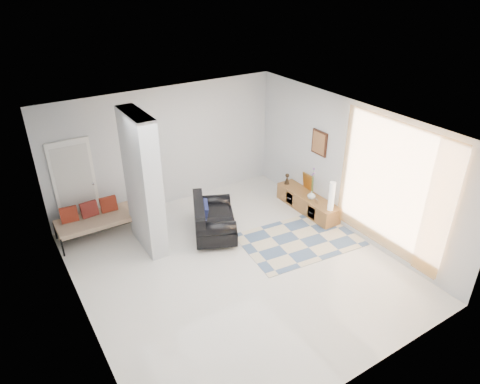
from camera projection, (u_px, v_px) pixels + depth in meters
floor at (236, 266)px, 8.17m from camera, size 6.00×6.00×0.00m
ceiling at (235, 127)px, 6.85m from camera, size 6.00×6.00×0.00m
wall_back at (166, 148)px, 9.74m from camera, size 6.00×0.00×6.00m
wall_front at (364, 304)px, 5.28m from camera, size 6.00×0.00×6.00m
wall_left at (75, 253)px, 6.21m from camera, size 0.00×6.00×6.00m
wall_right at (349, 168)px, 8.81m from camera, size 0.00×6.00×6.00m
partition_column at (143, 183)px, 8.18m from camera, size 0.35×1.20×2.80m
hallway_door at (75, 186)px, 8.90m from camera, size 0.85×0.06×2.04m
curtain at (391, 188)px, 7.89m from camera, size 0.00×2.55×2.55m
wall_art at (319, 143)px, 9.34m from camera, size 0.04×0.45×0.55m
media_console at (307, 203)px, 9.93m from camera, size 0.45×1.76×0.80m
loveseat at (212, 219)px, 8.98m from camera, size 1.32×1.61×0.76m
daybed at (98, 218)px, 8.94m from camera, size 1.77×0.76×0.77m
area_rug at (300, 239)px, 8.96m from camera, size 2.55×1.84×0.01m
cylinder_lamp at (332, 196)px, 9.11m from camera, size 0.12×0.12×0.66m
bronze_figurine at (287, 179)px, 10.30m from camera, size 0.13×0.13×0.26m
vase at (312, 195)px, 9.65m from camera, size 0.20×0.20×0.19m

